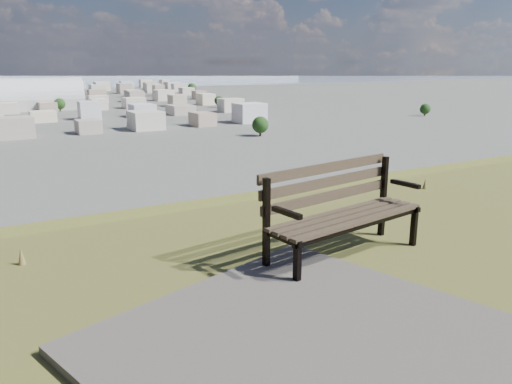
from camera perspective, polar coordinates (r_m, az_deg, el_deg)
park_bench at (r=5.52m, az=9.58°, el=-1.58°), size 2.01×0.90×1.02m
gravel_patch at (r=3.65m, az=15.58°, el=-20.38°), size 3.99×4.83×0.08m
grass_tufts at (r=4.27m, az=25.66°, el=-14.54°), size 12.00×7.38×0.28m
arena at (r=322.52m, az=-24.29°, el=9.56°), size 58.34×27.67×24.02m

